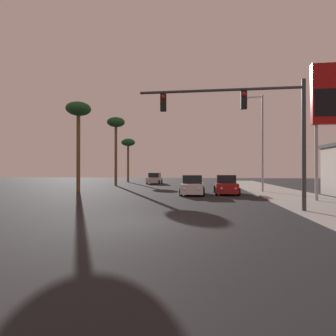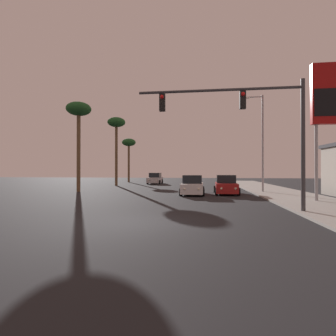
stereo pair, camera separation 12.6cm
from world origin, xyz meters
name	(u,v)px [view 1 (the left image)]	position (x,y,z in m)	size (l,w,h in m)	color
ground_plane	(141,223)	(0.00, 0.00, 0.00)	(120.00, 120.00, 0.00)	black
sidewalk_right	(298,198)	(9.50, 10.00, 0.06)	(5.00, 60.00, 0.12)	gray
car_red	(226,185)	(4.61, 13.40, 0.76)	(2.04, 4.34, 1.68)	maroon
car_white	(193,186)	(1.68, 12.41, 0.76)	(2.04, 4.31, 1.68)	silver
car_silver	(155,179)	(-4.65, 29.44, 0.76)	(2.04, 4.33, 1.68)	#B7B7BC
traffic_light_mast	(253,117)	(4.98, 3.32, 4.78)	(8.34, 0.36, 6.50)	#38383D
street_lamp	(261,138)	(7.99, 15.03, 5.12)	(1.74, 0.24, 9.00)	#99999E
gas_station_sign	(327,102)	(10.64, 8.01, 6.62)	(2.00, 0.42, 9.00)	#99999E
palm_tree_near	(78,114)	(-9.49, 14.00, 7.63)	(2.40, 2.40, 8.78)	brown
palm_tree_mid	(116,126)	(-9.01, 24.00, 8.07)	(2.40, 2.40, 9.28)	brown
palm_tree_far	(128,144)	(-10.12, 34.00, 6.57)	(2.40, 2.40, 7.60)	brown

